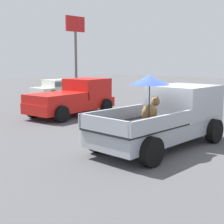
% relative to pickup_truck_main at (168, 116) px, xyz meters
% --- Properties ---
extents(ground_plane, '(80.00, 80.00, 0.00)m').
position_rel_pickup_truck_main_xyz_m(ground_plane, '(-0.47, 0.00, -0.97)').
color(ground_plane, '#4C4C4F').
extents(pickup_truck_main, '(5.07, 2.28, 2.31)m').
position_rel_pickup_truck_main_xyz_m(pickup_truck_main, '(0.00, 0.00, 0.00)').
color(pickup_truck_main, black).
rests_on(pickup_truck_main, ground).
extents(pickup_truck_red, '(4.96, 2.55, 1.80)m').
position_rel_pickup_truck_main_xyz_m(pickup_truck_red, '(1.75, 6.76, -0.09)').
color(pickup_truck_red, black).
rests_on(pickup_truck_red, ground).
extents(parked_sedan_near, '(4.31, 1.99, 1.33)m').
position_rel_pickup_truck_main_xyz_m(parked_sedan_near, '(6.31, 13.69, -0.23)').
color(parked_sedan_near, black).
rests_on(parked_sedan_near, ground).
extents(motel_sign, '(1.40, 0.16, 5.34)m').
position_rel_pickup_truck_main_xyz_m(motel_sign, '(4.31, 9.55, 2.77)').
color(motel_sign, '#59595B').
rests_on(motel_sign, ground).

